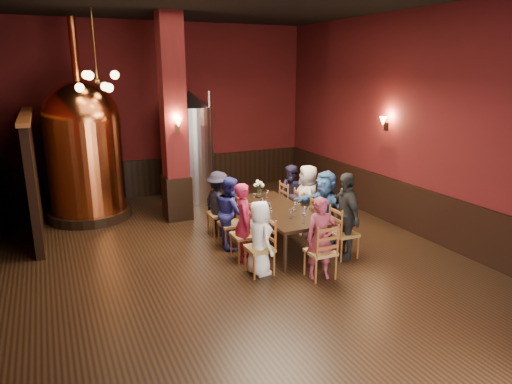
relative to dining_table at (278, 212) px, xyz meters
name	(u,v)px	position (x,y,z in m)	size (l,w,h in m)	color
room	(234,137)	(-1.03, -0.36, 1.56)	(10.00, 10.02, 4.50)	black
wainscot_right	(408,207)	(2.93, -0.36, -0.19)	(0.08, 9.90, 1.00)	black
wainscot_back	(167,176)	(-1.03, 4.60, -0.19)	(7.90, 0.08, 1.00)	black
column	(173,120)	(-1.33, 2.44, 1.56)	(0.58, 0.58, 4.50)	#4B1012
partition	(33,176)	(-4.23, 2.84, 0.51)	(0.22, 3.50, 2.40)	black
pendant_cluster	(97,81)	(-2.83, 2.54, 2.41)	(0.90, 0.90, 1.70)	#A57226
sconce_wall	(386,123)	(2.87, 0.44, 1.51)	(0.20, 0.20, 0.36)	black
sconce_column	(177,124)	(-1.33, 2.14, 1.51)	(0.20, 0.20, 0.36)	black
dining_table	(278,212)	(0.00, 0.00, 0.00)	(1.02, 2.41, 0.75)	black
chair_0	(260,248)	(-0.86, -0.99, -0.23)	(0.46, 0.46, 0.92)	brown
person_0	(260,238)	(-0.86, -0.99, -0.05)	(0.62, 0.41, 1.28)	white
chair_1	(244,235)	(-0.85, -0.32, -0.23)	(0.46, 0.46, 0.92)	brown
person_1	(244,222)	(-0.85, -0.32, 0.02)	(0.52, 0.34, 1.42)	#AB1D47
chair_2	(231,224)	(-0.85, 0.34, -0.23)	(0.46, 0.46, 0.92)	brown
person_2	(231,212)	(-0.85, 0.34, 0.00)	(0.67, 0.33, 1.38)	navy
chair_3	(219,214)	(-0.84, 1.01, -0.23)	(0.46, 0.46, 0.92)	brown
person_3	(219,204)	(-0.84, 1.01, -0.01)	(0.87, 0.50, 1.35)	black
chair_4	(344,233)	(0.84, -1.01, -0.23)	(0.46, 0.46, 0.92)	brown
person_4	(345,216)	(0.84, -1.01, 0.11)	(0.93, 0.39, 1.59)	black
chair_5	(324,222)	(0.85, -0.34, -0.23)	(0.46, 0.46, 0.92)	brown
person_5	(325,208)	(0.85, -0.34, 0.06)	(1.38, 0.44, 1.49)	#315A95
chair_6	(307,212)	(0.85, 0.32, -0.23)	(0.46, 0.46, 0.92)	brown
person_6	(307,200)	(0.85, 0.32, 0.04)	(0.72, 0.47, 1.47)	#B2A99D
chair_7	(292,204)	(0.86, 0.99, -0.23)	(0.46, 0.46, 0.92)	brown
person_7	(292,195)	(0.86, 0.99, -0.02)	(0.64, 0.32, 1.33)	#201C38
chair_8	(321,251)	(-0.01, -1.55, -0.23)	(0.46, 0.46, 0.92)	brown
person_8	(321,238)	(-0.01, -1.55, 0.00)	(0.50, 0.33, 1.38)	maroon
copper_kettle	(84,149)	(-3.16, 3.36, 0.92)	(1.86, 1.86, 4.40)	black
steel_vessel	(191,147)	(-0.57, 3.75, 0.72)	(1.25, 1.25, 2.81)	#B2B2B7
rose_vase	(260,186)	(0.00, 0.83, 0.31)	(0.22, 0.22, 0.38)	white
wine_glass_0	(304,218)	(0.04, -0.90, 0.15)	(0.07, 0.07, 0.17)	white
wine_glass_1	(267,194)	(0.13, 0.76, 0.15)	(0.07, 0.07, 0.17)	white
wine_glass_2	(293,212)	(0.04, -0.53, 0.15)	(0.07, 0.07, 0.17)	white
wine_glass_3	(271,213)	(-0.35, -0.40, 0.15)	(0.07, 0.07, 0.17)	white
wine_glass_4	(254,198)	(-0.23, 0.60, 0.15)	(0.07, 0.07, 0.17)	white
wine_glass_5	(262,202)	(-0.21, 0.25, 0.15)	(0.07, 0.07, 0.17)	white
wine_glass_6	(270,208)	(-0.24, -0.12, 0.15)	(0.07, 0.07, 0.17)	white
wine_glass_7	(296,206)	(0.25, -0.24, 0.15)	(0.07, 0.07, 0.17)	white
wine_glass_8	(290,214)	(-0.07, -0.61, 0.15)	(0.07, 0.07, 0.17)	white
wine_glass_9	(305,211)	(0.25, -0.58, 0.15)	(0.07, 0.07, 0.17)	white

